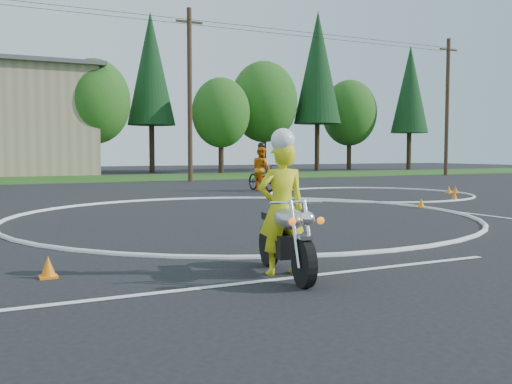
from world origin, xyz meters
name	(u,v)px	position (x,y,z in m)	size (l,w,h in m)	color
ground	(301,231)	(0.00, 0.00, 0.00)	(120.00, 120.00, 0.00)	black
grass_strip	(85,179)	(0.00, 27.00, 0.01)	(120.00, 10.00, 0.02)	#1E4714
course_markings	(289,208)	(2.17, 4.35, 0.01)	(19.05, 19.05, 0.12)	silver
primary_motorcycle	(286,238)	(-2.52, -3.85, 0.53)	(0.80, 2.08, 1.10)	black
rider_primary_grp	(282,204)	(-2.52, -3.71, 0.98)	(0.74, 0.55, 2.04)	yellow
rider_second_grp	(262,174)	(5.02, 11.80, 0.76)	(0.89, 2.28, 2.16)	black
traffic_cones	(430,203)	(6.28, 2.72, 0.14)	(17.43, 9.83, 0.30)	orange
treeline	(243,96)	(14.78, 34.61, 6.62)	(38.20, 8.10, 14.52)	#382619
utility_poles	(190,92)	(5.00, 21.00, 5.20)	(41.60, 1.12, 10.00)	#473321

